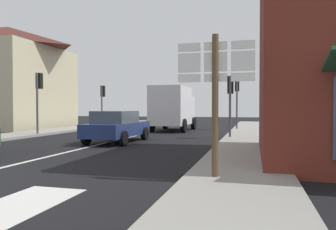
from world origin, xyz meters
The scene contains 12 objects.
ground_plane centered at (0.00, 10.00, 0.00)m, with size 80.00×80.00×0.00m, color black.
sidewalk_right centered at (6.28, 8.00, 0.07)m, with size 2.38×44.00×0.14m, color gray.
lane_centre_stripe centered at (0.00, 6.00, 0.01)m, with size 0.16×12.00×0.01m, color silver.
lane_turn_arrow centered at (2.80, -1.00, 0.01)m, with size 1.20×2.20×0.01m, color silver.
clapboard_house_left centered at (-12.13, 15.91, 4.02)m, with size 7.91×9.31×7.96m.
sedan_far centered at (0.38, 8.41, 0.76)m, with size 2.01×4.22×1.47m.
delivery_truck centered at (1.08, 16.41, 1.65)m, with size 2.52×5.02×3.05m.
route_sign_post centered at (5.77, 1.40, 2.00)m, with size 1.66×0.14×3.20m.
traffic_light_near_right centered at (5.39, 11.32, 2.40)m, with size 0.30×0.49×3.24m.
traffic_light_far_right centered at (5.39, 17.99, 2.73)m, with size 0.30×0.49×3.69m.
traffic_light_far_left centered at (-5.39, 18.62, 2.53)m, with size 0.30×0.49×3.41m.
traffic_light_near_left centered at (-5.39, 10.50, 2.68)m, with size 0.30×0.49×3.61m.
Camera 1 is at (6.58, -5.64, 1.63)m, focal length 34.75 mm.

